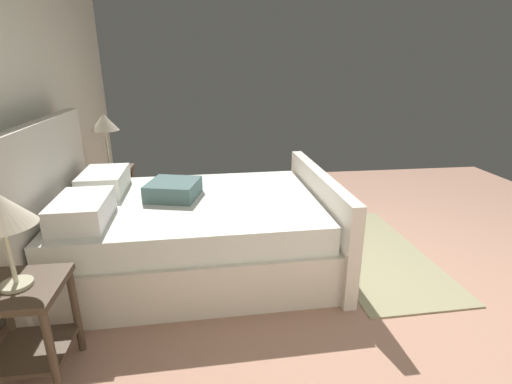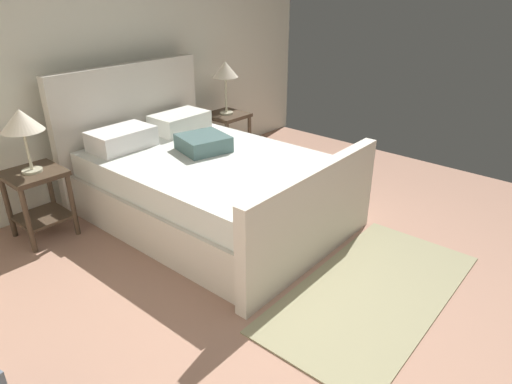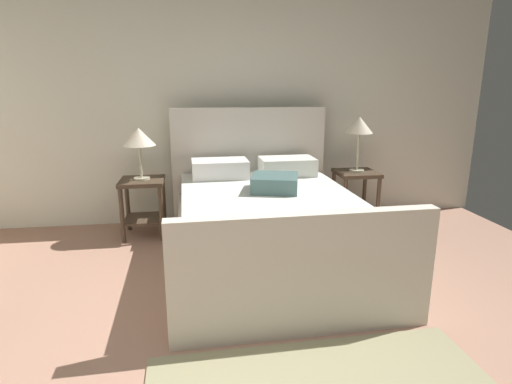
{
  "view_description": "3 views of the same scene",
  "coord_description": "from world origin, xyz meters",
  "px_view_note": "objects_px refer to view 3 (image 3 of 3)",
  "views": [
    {
      "loc": [
        -2.71,
        1.55,
        1.72
      ],
      "look_at": [
        0.3,
        1.16,
        0.67
      ],
      "focal_mm": 26.47,
      "sensor_mm": 36.0,
      "label": 1
    },
    {
      "loc": [
        -2.2,
        -1.05,
        2.02
      ],
      "look_at": [
        0.19,
        1.05,
        0.52
      ],
      "focal_mm": 31.53,
      "sensor_mm": 36.0,
      "label": 2
    },
    {
      "loc": [
        -0.31,
        -1.69,
        1.55
      ],
      "look_at": [
        0.13,
        1.25,
        0.77
      ],
      "focal_mm": 29.31,
      "sensor_mm": 36.0,
      "label": 3
    }
  ],
  "objects_px": {
    "bed": "(267,222)",
    "nightstand_left": "(143,198)",
    "table_lamp_left": "(139,138)",
    "nightstand_right": "(356,189)",
    "table_lamp_right": "(359,127)"
  },
  "relations": [
    {
      "from": "table_lamp_right",
      "to": "nightstand_left",
      "type": "bearing_deg",
      "value": -178.74
    },
    {
      "from": "nightstand_right",
      "to": "table_lamp_right",
      "type": "distance_m",
      "value": 0.69
    },
    {
      "from": "bed",
      "to": "nightstand_right",
      "type": "xyz_separation_m",
      "value": [
        1.16,
        0.87,
        0.05
      ]
    },
    {
      "from": "bed",
      "to": "nightstand_left",
      "type": "bearing_deg",
      "value": 144.71
    },
    {
      "from": "nightstand_left",
      "to": "table_lamp_left",
      "type": "xyz_separation_m",
      "value": [
        -0.0,
        0.0,
        0.62
      ]
    },
    {
      "from": "bed",
      "to": "nightstand_left",
      "type": "relative_size",
      "value": 3.92
    },
    {
      "from": "table_lamp_right",
      "to": "nightstand_left",
      "type": "distance_m",
      "value": 2.42
    },
    {
      "from": "nightstand_right",
      "to": "table_lamp_right",
      "type": "height_order",
      "value": "table_lamp_right"
    },
    {
      "from": "nightstand_left",
      "to": "table_lamp_right",
      "type": "bearing_deg",
      "value": 1.26
    },
    {
      "from": "table_lamp_right",
      "to": "table_lamp_left",
      "type": "height_order",
      "value": "table_lamp_right"
    },
    {
      "from": "nightstand_left",
      "to": "table_lamp_left",
      "type": "relative_size",
      "value": 1.15
    },
    {
      "from": "table_lamp_right",
      "to": "nightstand_left",
      "type": "xyz_separation_m",
      "value": [
        -2.31,
        -0.05,
        -0.69
      ]
    },
    {
      "from": "nightstand_right",
      "to": "table_lamp_right",
      "type": "relative_size",
      "value": 1.0
    },
    {
      "from": "nightstand_right",
      "to": "nightstand_left",
      "type": "xyz_separation_m",
      "value": [
        -2.31,
        -0.05,
        0.0
      ]
    },
    {
      "from": "nightstand_left",
      "to": "table_lamp_left",
      "type": "height_order",
      "value": "table_lamp_left"
    }
  ]
}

